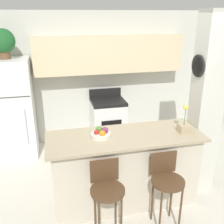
{
  "coord_description": "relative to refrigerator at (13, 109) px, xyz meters",
  "views": [
    {
      "loc": [
        -0.88,
        -2.93,
        2.49
      ],
      "look_at": [
        0.0,
        0.74,
        1.07
      ],
      "focal_mm": 42.0,
      "sensor_mm": 36.0,
      "label": 1
    }
  ],
  "objects": [
    {
      "name": "ground_plane",
      "position": [
        1.58,
        -1.75,
        -0.89
      ],
      "size": [
        14.0,
        14.0,
        0.0
      ],
      "primitive_type": "plane",
      "color": "beige"
    },
    {
      "name": "counter_bar",
      "position": [
        1.58,
        -1.75,
        -0.38
      ],
      "size": [
        2.02,
        0.74,
        1.02
      ],
      "color": "beige",
      "rests_on": "ground_plane"
    },
    {
      "name": "fruit_bowl",
      "position": [
        1.27,
        -1.71,
        0.17
      ],
      "size": [
        0.25,
        0.25,
        0.12
      ],
      "color": "silver",
      "rests_on": "counter_bar"
    },
    {
      "name": "pillar_right",
      "position": [
        2.78,
        -1.62,
        0.39
      ],
      "size": [
        0.38,
        0.32,
        2.55
      ],
      "color": "silver",
      "rests_on": "ground_plane"
    },
    {
      "name": "potted_plant_on_fridge",
      "position": [
        -0.0,
        0.0,
        1.17
      ],
      "size": [
        0.39,
        0.39,
        0.49
      ],
      "color": "brown",
      "rests_on": "refrigerator"
    },
    {
      "name": "stove_range",
      "position": [
        1.76,
        0.05,
        -0.43
      ],
      "size": [
        0.65,
        0.6,
        1.07
      ],
      "color": "white",
      "rests_on": "ground_plane"
    },
    {
      "name": "bar_stool_right",
      "position": [
        1.95,
        -2.27,
        -0.26
      ],
      "size": [
        0.39,
        0.39,
        0.94
      ],
      "color": "#4C331E",
      "rests_on": "ground_plane"
    },
    {
      "name": "orchid_vase",
      "position": [
        2.36,
        -1.83,
        0.22
      ],
      "size": [
        0.14,
        0.14,
        0.38
      ],
      "color": "tan",
      "rests_on": "counter_bar"
    },
    {
      "name": "refrigerator",
      "position": [
        0.0,
        0.0,
        0.0
      ],
      "size": [
        0.74,
        0.69,
        1.78
      ],
      "color": "white",
      "rests_on": "ground_plane"
    },
    {
      "name": "wall_back",
      "position": [
        1.69,
        0.31,
        0.59
      ],
      "size": [
        5.6,
        0.38,
        2.55
      ],
      "color": "silver",
      "rests_on": "ground_plane"
    },
    {
      "name": "bar_stool_left",
      "position": [
        1.22,
        -2.27,
        -0.26
      ],
      "size": [
        0.39,
        0.39,
        0.94
      ],
      "color": "#4C331E",
      "rests_on": "ground_plane"
    }
  ]
}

